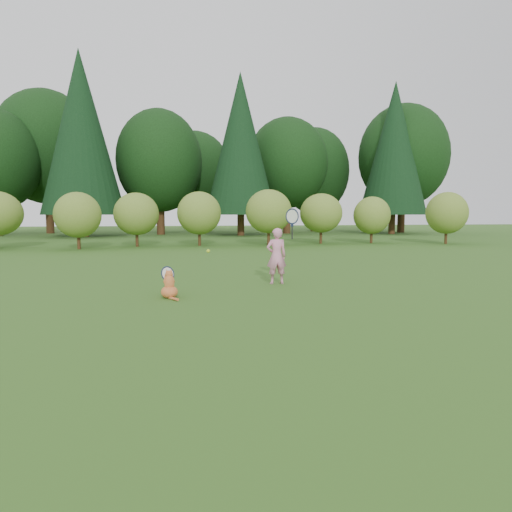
{
  "coord_description": "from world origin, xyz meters",
  "views": [
    {
      "loc": [
        -1.32,
        -7.62,
        1.54
      ],
      "look_at": [
        0.2,
        0.8,
        0.7
      ],
      "focal_mm": 30.0,
      "sensor_mm": 36.0,
      "label": 1
    }
  ],
  "objects": [
    {
      "name": "tennis_ball",
      "position": [
        -0.75,
        0.86,
        0.81
      ],
      "size": [
        0.07,
        0.07,
        0.07
      ],
      "color": "#B2CA17",
      "rests_on": "ground"
    },
    {
      "name": "ground",
      "position": [
        0.0,
        0.0,
        0.0
      ],
      "size": [
        100.0,
        100.0,
        0.0
      ],
      "primitive_type": "plane",
      "color": "#2B5417",
      "rests_on": "ground"
    },
    {
      "name": "shrub_row",
      "position": [
        0.0,
        13.0,
        1.4
      ],
      "size": [
        28.0,
        3.0,
        2.8
      ],
      "primitive_type": null,
      "color": "olive",
      "rests_on": "ground"
    },
    {
      "name": "woodland_backdrop",
      "position": [
        0.0,
        23.0,
        7.5
      ],
      "size": [
        48.0,
        10.0,
        15.0
      ],
      "primitive_type": null,
      "color": "black",
      "rests_on": "ground"
    },
    {
      "name": "cat",
      "position": [
        -1.51,
        0.35,
        0.27
      ],
      "size": [
        0.39,
        0.77,
        0.7
      ],
      "rotation": [
        0.0,
        0.0,
        0.07
      ],
      "color": "#CF5927",
      "rests_on": "ground"
    },
    {
      "name": "child",
      "position": [
        0.8,
        1.53,
        0.65
      ],
      "size": [
        0.67,
        0.39,
        1.85
      ],
      "rotation": [
        0.0,
        0.0,
        3.15
      ],
      "color": "pink",
      "rests_on": "ground"
    }
  ]
}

